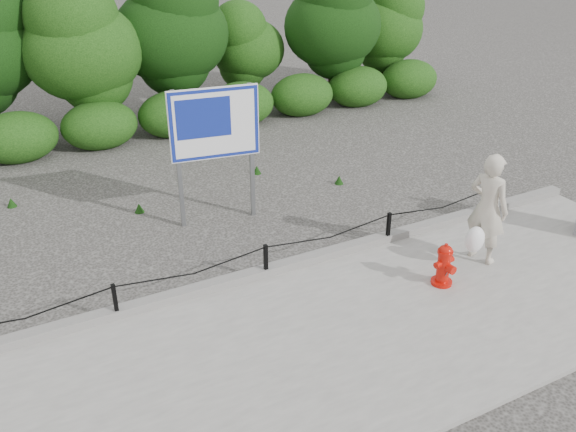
# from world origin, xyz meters

# --- Properties ---
(ground) EXTENTS (90.00, 90.00, 0.00)m
(ground) POSITION_xyz_m (0.00, 0.00, 0.00)
(ground) COLOR #2D2B28
(ground) RESTS_ON ground
(sidewalk) EXTENTS (14.00, 4.00, 0.08)m
(sidewalk) POSITION_xyz_m (0.00, -2.00, 0.04)
(sidewalk) COLOR gray
(sidewalk) RESTS_ON ground
(curb) EXTENTS (14.00, 0.22, 0.14)m
(curb) POSITION_xyz_m (0.00, 0.05, 0.15)
(curb) COLOR slate
(curb) RESTS_ON sidewalk
(chain_barrier) EXTENTS (10.06, 0.06, 0.60)m
(chain_barrier) POSITION_xyz_m (0.00, 0.00, 0.46)
(chain_barrier) COLOR black
(chain_barrier) RESTS_ON sidewalk
(treeline) EXTENTS (20.30, 3.67, 4.58)m
(treeline) POSITION_xyz_m (-0.57, 8.90, 2.48)
(treeline) COLOR black
(treeline) RESTS_ON ground
(fire_hydrant) EXTENTS (0.40, 0.42, 0.75)m
(fire_hydrant) POSITION_xyz_m (2.46, -1.56, 0.44)
(fire_hydrant) COLOR #C01007
(fire_hydrant) RESTS_ON sidewalk
(pedestrian) EXTENTS (0.85, 0.82, 1.98)m
(pedestrian) POSITION_xyz_m (3.57, -1.25, 1.04)
(pedestrian) COLOR beige
(pedestrian) RESTS_ON sidewalk
(advertising_sign) EXTENTS (1.69, 0.37, 2.72)m
(advertising_sign) POSITION_xyz_m (0.11, 2.37, 1.92)
(advertising_sign) COLOR slate
(advertising_sign) RESTS_ON ground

